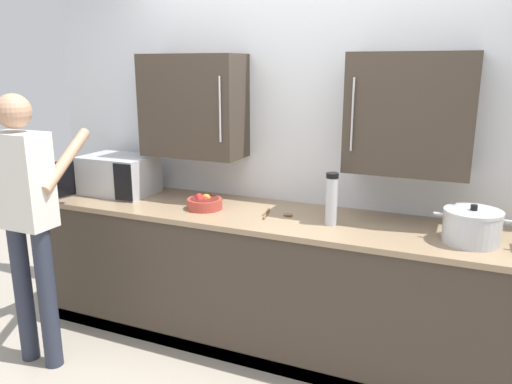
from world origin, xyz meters
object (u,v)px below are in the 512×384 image
object	(u,v)px
fruit_bowl	(205,203)
person_figure	(26,209)
wooden_spoon	(277,214)
thermos_flask	(331,199)
microwave_oven	(114,175)
stock_pot	(472,226)

from	to	relation	value
fruit_bowl	person_figure	size ratio (longest dim) A/B	0.14
wooden_spoon	thermos_flask	xyz separation A→B (m)	(0.36, -0.05, 0.15)
microwave_oven	fruit_bowl	bearing A→B (deg)	-6.89
fruit_bowl	stock_pot	xyz separation A→B (m)	(1.64, -0.00, 0.05)
fruit_bowl	stock_pot	size ratio (longest dim) A/B	0.58
stock_pot	microwave_oven	bearing A→B (deg)	177.68
microwave_oven	person_figure	size ratio (longest dim) A/B	0.43
microwave_oven	wooden_spoon	bearing A→B (deg)	-1.95
fruit_bowl	wooden_spoon	size ratio (longest dim) A/B	1.07
stock_pot	thermos_flask	xyz separation A→B (m)	(-0.78, 0.01, 0.07)
wooden_spoon	person_figure	size ratio (longest dim) A/B	0.13
microwave_oven	fruit_bowl	distance (m)	0.83
microwave_oven	stock_pot	xyz separation A→B (m)	(2.45, -0.10, -0.05)
fruit_bowl	person_figure	bearing A→B (deg)	-138.30
fruit_bowl	person_figure	distance (m)	1.09
wooden_spoon	fruit_bowl	bearing A→B (deg)	-173.85
microwave_oven	person_figure	distance (m)	0.82
stock_pot	person_figure	size ratio (longest dim) A/B	0.23
microwave_oven	thermos_flask	world-z (taller)	thermos_flask
fruit_bowl	thermos_flask	size ratio (longest dim) A/B	0.73
stock_pot	thermos_flask	distance (m)	0.78
fruit_bowl	thermos_flask	world-z (taller)	thermos_flask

